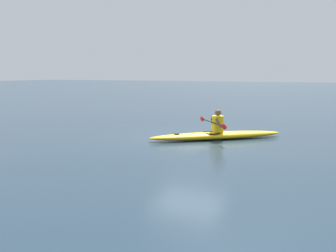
# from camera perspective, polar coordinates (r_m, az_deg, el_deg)

# --- Properties ---
(ground_plane) EXTENTS (160.00, 160.00, 0.00)m
(ground_plane) POSITION_cam_1_polar(r_m,az_deg,el_deg) (12.82, 3.28, -1.78)
(ground_plane) COLOR #233847
(kayak) EXTENTS (4.08, 3.57, 0.25)m
(kayak) POSITION_cam_1_polar(r_m,az_deg,el_deg) (12.57, 7.61, -1.46)
(kayak) COLOR #EAB214
(kayak) RESTS_ON ground
(kayaker) EXTENTS (1.58, 1.87, 0.76)m
(kayaker) POSITION_cam_1_polar(r_m,az_deg,el_deg) (12.51, 7.69, 0.52)
(kayaker) COLOR yellow
(kayaker) RESTS_ON kayak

